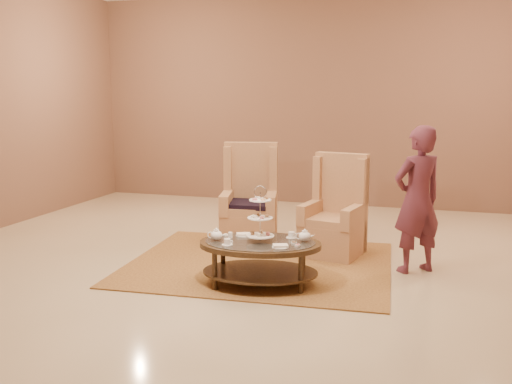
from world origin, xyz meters
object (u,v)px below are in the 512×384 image
(armchair_left, at_px, (250,209))
(person, at_px, (417,200))
(tea_table, at_px, (260,250))
(armchair_right, at_px, (335,221))

(armchair_left, relative_size, person, 0.81)
(armchair_left, distance_m, person, 2.16)
(tea_table, height_order, armchair_left, armchair_left)
(tea_table, distance_m, person, 1.74)
(armchair_right, bearing_deg, armchair_left, -179.36)
(tea_table, bearing_deg, person, 22.58)
(armchair_left, distance_m, armchair_right, 1.14)
(tea_table, distance_m, armchair_left, 1.66)
(tea_table, xyz_separation_m, person, (1.44, 0.90, 0.41))
(armchair_right, height_order, person, person)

